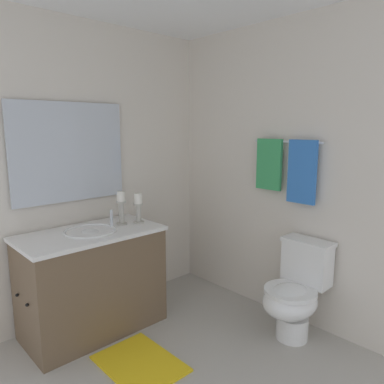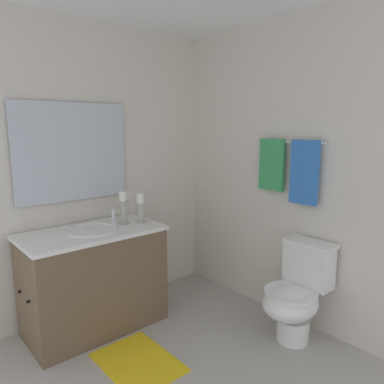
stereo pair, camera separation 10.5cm
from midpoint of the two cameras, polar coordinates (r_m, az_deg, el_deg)
The scene contains 12 objects.
wall_back at distance 3.00m, azimuth 18.65°, elevation 2.42°, with size 2.70×0.04×2.45m, color silver.
wall_left at distance 3.19m, azimuth -15.39°, elevation 3.02°, with size 0.04×2.43×2.45m, color silver.
vanity_cabinet at distance 3.06m, azimuth -14.12°, elevation -13.15°, with size 0.58×1.08×0.81m.
sink_basin at distance 2.94m, azimuth -14.41°, elevation -6.57°, with size 0.40×0.40×0.24m.
mirror at distance 3.08m, azimuth -17.29°, elevation 6.01°, with size 0.02×0.93×0.79m, color silver.
candle_holder_tall at distance 3.06m, azimuth -7.14°, elevation -2.37°, with size 0.09×0.09×0.25m.
candle_holder_short at distance 3.03m, azimuth -9.78°, elevation -2.29°, with size 0.09×0.09×0.27m.
toilet at distance 2.94m, azimuth 17.02°, elevation -15.15°, with size 0.39×0.54×0.75m.
towel_bar at distance 3.00m, azimuth 16.09°, elevation 7.57°, with size 0.02×0.02×0.61m, color silver.
towel_near_vanity at distance 3.09m, azimuth 13.35°, elevation 4.19°, with size 0.24×0.03×0.42m, color #389E59.
towel_center at distance 2.92m, azimuth 18.19°, elevation 2.93°, with size 0.24×0.03×0.49m, color blue.
bath_mat at distance 2.77m, azimuth -7.28°, elevation -24.98°, with size 0.60×0.44×0.02m, color yellow.
Camera 2 is at (1.54, -1.31, 1.60)m, focal length 33.98 mm.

